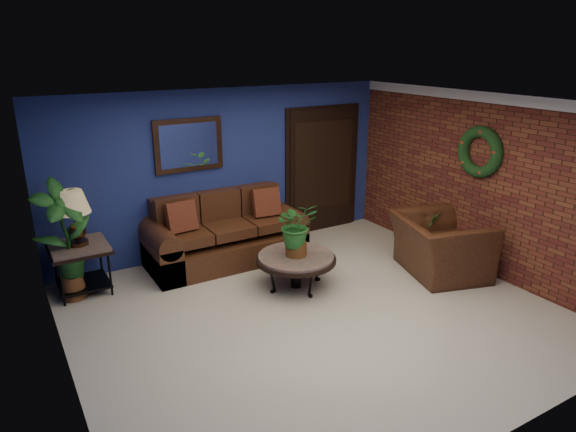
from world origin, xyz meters
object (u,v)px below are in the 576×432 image
coffee_table (296,259)px  side_chair (256,222)px  sofa (224,238)px  table_lamp (74,211)px  armchair (439,246)px  end_table (80,256)px

coffee_table → side_chair: 1.37m
sofa → side_chair: bearing=2.7°
table_lamp → armchair: 4.91m
table_lamp → armchair: size_ratio=0.55×
sofa → coffee_table: sofa is taller
table_lamp → armchair: (4.45, -1.95, -0.71)m
coffee_table → armchair: 2.08m
end_table → side_chair: side_chair is taller
end_table → table_lamp: table_lamp is taller
sofa → table_lamp: bearing=-179.0°
coffee_table → end_table: end_table is taller
end_table → side_chair: 2.59m
sofa → table_lamp: table_lamp is taller
sofa → table_lamp: 2.17m
armchair → end_table: bearing=83.3°
side_chair → armchair: (1.87, -2.01, -0.09)m
coffee_table → armchair: bearing=-18.2°
coffee_table → table_lamp: (-2.48, 1.30, 0.72)m
end_table → table_lamp: size_ratio=1.05×
coffee_table → end_table: size_ratio=1.46×
end_table → side_chair: size_ratio=0.83×
sofa → end_table: sofa is taller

